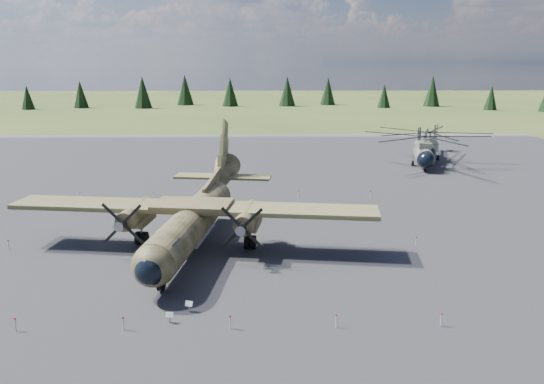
{
  "coord_description": "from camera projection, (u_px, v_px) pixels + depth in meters",
  "views": [
    {
      "loc": [
        3.69,
        -40.82,
        14.67
      ],
      "look_at": [
        4.73,
        2.0,
        4.19
      ],
      "focal_mm": 35.0,
      "sensor_mm": 36.0,
      "label": 1
    }
  ],
  "objects": [
    {
      "name": "info_placard_right",
      "position": [
        189.0,
        305.0,
        31.9
      ],
      "size": [
        0.5,
        0.33,
        0.73
      ],
      "rotation": [
        0.0,
        0.0,
        -0.32
      ],
      "color": "gray",
      "rests_on": "ground"
    },
    {
      "name": "helicopter_near",
      "position": [
        424.0,
        145.0,
        75.23
      ],
      "size": [
        21.91,
        23.24,
        4.71
      ],
      "rotation": [
        0.0,
        0.0,
        -0.2
      ],
      "color": "slate",
      "rests_on": "ground"
    },
    {
      "name": "apron",
      "position": [
        223.0,
        214.0,
        52.75
      ],
      "size": [
        120.0,
        120.0,
        0.04
      ],
      "primitive_type": "cube",
      "color": "#5A5A5F",
      "rests_on": "ground"
    },
    {
      "name": "barrier_fence",
      "position": [
        208.0,
        243.0,
        42.83
      ],
      "size": [
        33.12,
        29.62,
        0.85
      ],
      "color": "silver",
      "rests_on": "ground"
    },
    {
      "name": "treeline",
      "position": [
        190.0,
        186.0,
        43.36
      ],
      "size": [
        311.99,
        313.82,
        10.97
      ],
      "color": "black",
      "rests_on": "ground"
    },
    {
      "name": "ground",
      "position": [
        214.0,
        248.0,
        43.04
      ],
      "size": [
        500.0,
        500.0,
        0.0
      ],
      "primitive_type": "plane",
      "color": "#5D652D",
      "rests_on": "ground"
    },
    {
      "name": "transport_plane",
      "position": [
        196.0,
        212.0,
        43.33
      ],
      "size": [
        29.47,
        26.59,
        9.7
      ],
      "rotation": [
        0.0,
        0.0,
        -0.14
      ],
      "color": "#373A1F",
      "rests_on": "ground"
    },
    {
      "name": "helicopter_mid",
      "position": [
        430.0,
        140.0,
        80.55
      ],
      "size": [
        23.46,
        23.46,
        4.58
      ],
      "rotation": [
        0.0,
        0.0,
        -0.38
      ],
      "color": "slate",
      "rests_on": "ground"
    },
    {
      "name": "info_placard_left",
      "position": [
        169.0,
        316.0,
        30.58
      ],
      "size": [
        0.44,
        0.21,
        0.68
      ],
      "rotation": [
        0.0,
        0.0,
        -0.08
      ],
      "color": "gray",
      "rests_on": "ground"
    }
  ]
}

